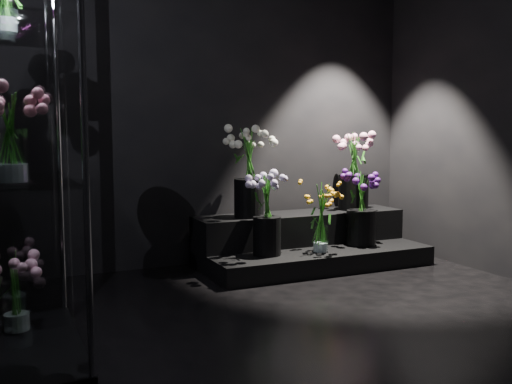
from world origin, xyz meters
TOP-DOWN VIEW (x-y plane):
  - floor at (0.00, 0.00)m, footprint 4.00×4.00m
  - wall_back at (0.00, 2.00)m, footprint 4.00×0.00m
  - display_riser at (0.80, 1.61)m, footprint 1.96×0.87m
  - display_case at (-1.65, 0.24)m, footprint 0.66×1.09m
  - bouquet_orange_bells at (0.76, 1.31)m, footprint 0.30×0.30m
  - bouquet_lilac at (0.30, 1.38)m, footprint 0.47×0.47m
  - bouquet_purple at (1.24, 1.41)m, footprint 0.36×0.36m
  - bouquet_cream_roses at (0.28, 1.69)m, footprint 0.48×0.48m
  - bouquet_pink_roses at (1.36, 1.71)m, footprint 0.49×0.49m
  - bouquet_case_pink at (-1.62, 0.03)m, footprint 0.29×0.29m
  - bouquet_case_base_pink at (-1.61, 0.48)m, footprint 0.44×0.44m

SIDE VIEW (x-z plane):
  - floor at x=0.00m, z-range 0.00..0.00m
  - display_riser at x=0.80m, z-range -0.04..0.40m
  - bouquet_case_base_pink at x=-1.61m, z-range 0.13..0.56m
  - bouquet_orange_bells at x=0.76m, z-range 0.17..0.74m
  - bouquet_purple at x=1.24m, z-range 0.19..0.83m
  - bouquet_lilac at x=0.30m, z-range 0.22..0.90m
  - bouquet_pink_roses at x=1.36m, z-range 0.48..1.19m
  - bouquet_cream_roses at x=0.28m, z-range 0.50..1.25m
  - bouquet_case_pink at x=-1.62m, z-range 0.95..1.37m
  - display_case at x=-1.65m, z-range 0.00..2.40m
  - wall_back at x=0.00m, z-range -0.60..3.40m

